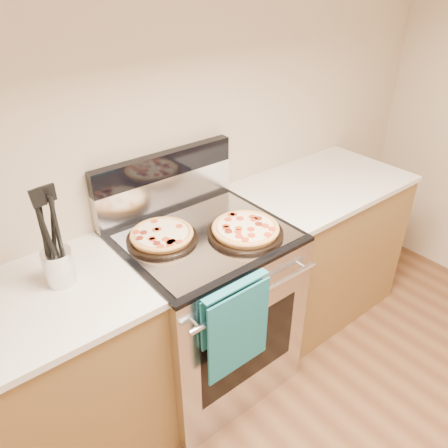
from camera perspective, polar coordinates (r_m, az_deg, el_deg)
wall_back at (r=2.10m, az=-8.80°, el=12.76°), size 4.00×0.00×4.00m
range_body at (r=2.30m, az=-2.38°, el=-11.21°), size 0.76×0.68×0.90m
oven_window at (r=2.12m, az=3.28°, el=-15.96°), size 0.56×0.01×0.40m
cooktop at (r=2.02m, az=-2.66°, el=-1.53°), size 0.76×0.68×0.02m
backsplash_lower at (r=2.20m, az=-7.55°, el=4.09°), size 0.76×0.06×0.18m
backsplash_upper at (r=2.13m, az=-7.83°, el=7.67°), size 0.76×0.06×0.12m
oven_handle at (r=1.86m, az=4.44°, el=-9.27°), size 0.70×0.03×0.03m
dish_towel at (r=1.86m, az=1.52°, el=-13.14°), size 0.32×0.05×0.42m
foil_sheet at (r=1.99m, az=-2.15°, el=-1.57°), size 0.70×0.55×0.01m
cabinet_left at (r=2.11m, az=-23.80°, el=-20.25°), size 1.00×0.62×0.88m
countertop_left at (r=1.80m, az=-26.88°, el=-10.91°), size 1.02×0.64×0.03m
cabinet_right at (r=2.82m, az=11.75°, el=-3.22°), size 1.00×0.62×0.88m
countertop_right at (r=2.59m, az=12.81°, el=5.11°), size 1.02×0.64×0.03m
pepperoni_pizza_back at (r=1.97m, az=-8.11°, el=-1.52°), size 0.36×0.36×0.04m
pepperoni_pizza_front at (r=1.99m, az=2.82°, el=-0.77°), size 0.45×0.45×0.05m
utensil_crock at (r=1.82m, az=-20.76°, el=-5.24°), size 0.15×0.15×0.15m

